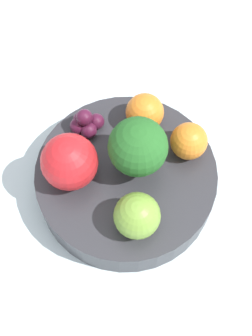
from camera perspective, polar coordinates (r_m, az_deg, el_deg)
The scene contains 9 objects.
ground_plane at distance 0.58m, azimuth 0.00°, elevation -3.25°, with size 6.00×6.00×0.00m, color gray.
table_surface at distance 0.57m, azimuth 0.00°, elevation -2.85°, with size 1.20×1.20×0.02m.
bowl at distance 0.54m, azimuth 0.00°, elevation -1.50°, with size 0.20×0.20×0.04m.
broccoli at distance 0.48m, azimuth 1.62°, elevation 2.28°, with size 0.06×0.06×0.08m.
apple_red at distance 0.50m, azimuth -6.91°, elevation 0.74°, with size 0.06×0.06×0.06m.
apple_green at distance 0.47m, azimuth 1.36°, elevation -5.83°, with size 0.05×0.05×0.05m.
orange_front at distance 0.53m, azimuth 2.30°, elevation 6.80°, with size 0.04×0.04×0.04m.
orange_back at distance 0.52m, azimuth 7.67°, elevation 3.27°, with size 0.04×0.04×0.04m.
grape_cluster at distance 0.54m, azimuth -5.02°, elevation 5.45°, with size 0.04×0.04×0.03m.
Camera 1 is at (0.20, -0.11, 0.53)m, focal length 50.00 mm.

